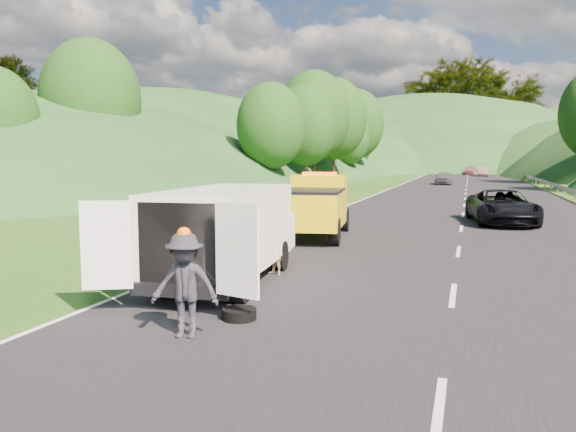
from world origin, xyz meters
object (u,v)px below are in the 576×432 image
(spare_tire, at_px, (239,320))
(passing_suv, at_px, (501,224))
(white_van, at_px, (227,230))
(worker, at_px, (186,338))
(child, at_px, (276,276))
(tow_truck, at_px, (316,206))
(suitcase, at_px, (196,255))
(woman, at_px, (225,263))

(spare_tire, height_order, passing_suv, passing_suv)
(white_van, distance_m, worker, 4.40)
(white_van, xyz_separation_m, spare_tire, (1.51, -2.85, -1.29))
(worker, xyz_separation_m, spare_tire, (0.45, 1.23, 0.00))
(child, xyz_separation_m, worker, (0.21, -5.17, 0.00))
(passing_suv, bearing_deg, tow_truck, -144.05)
(suitcase, xyz_separation_m, passing_suv, (8.67, 13.09, -0.30))
(child, height_order, passing_suv, passing_suv)
(tow_truck, xyz_separation_m, passing_suv, (6.90, 6.75, -1.19))
(woman, xyz_separation_m, child, (1.95, -1.20, 0.00))
(white_van, bearing_deg, suitcase, 130.71)
(suitcase, bearing_deg, worker, -64.22)
(passing_suv, bearing_deg, suitcase, -131.96)
(suitcase, bearing_deg, woman, 43.30)
(white_van, height_order, spare_tire, white_van)
(suitcase, distance_m, passing_suv, 15.71)
(worker, bearing_deg, spare_tire, 58.90)
(child, distance_m, worker, 5.18)
(tow_truck, height_order, spare_tire, tow_truck)
(white_van, xyz_separation_m, worker, (1.06, -4.08, -1.29))
(tow_truck, bearing_deg, spare_tire, -89.75)
(spare_tire, xyz_separation_m, passing_suv, (5.44, 17.64, 0.00))
(child, distance_m, passing_suv, 14.99)
(child, relative_size, passing_suv, 0.18)
(white_van, height_order, woman, white_van)
(tow_truck, xyz_separation_m, worker, (1.02, -12.11, -1.19))
(woman, bearing_deg, white_van, -157.96)
(tow_truck, bearing_deg, child, -90.78)
(tow_truck, relative_size, white_van, 0.89)
(child, height_order, spare_tire, child)
(tow_truck, bearing_deg, passing_suv, 36.94)
(worker, relative_size, spare_tire, 2.75)
(child, distance_m, suitcase, 2.67)
(white_van, bearing_deg, tow_truck, 84.90)
(white_van, relative_size, child, 6.67)
(suitcase, height_order, passing_suv, passing_suv)
(spare_tire, bearing_deg, child, 99.47)
(white_van, distance_m, passing_suv, 16.39)
(passing_suv, bearing_deg, white_van, -123.58)
(tow_truck, height_order, passing_suv, tow_truck)
(tow_truck, distance_m, suitcase, 6.64)
(white_van, relative_size, worker, 3.74)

